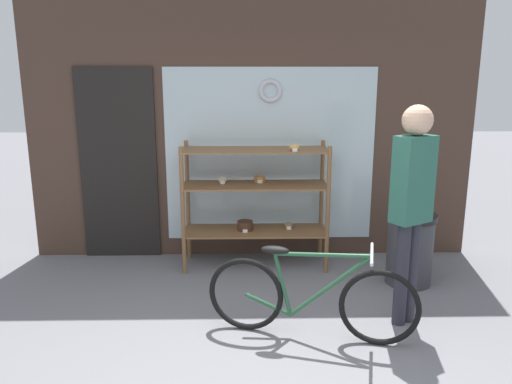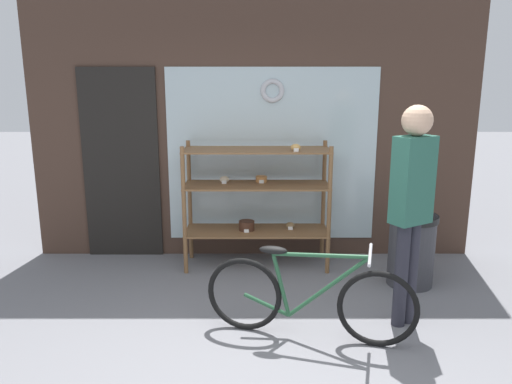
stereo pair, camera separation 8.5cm
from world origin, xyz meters
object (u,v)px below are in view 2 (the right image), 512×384
Objects in this scene: display_case at (258,194)px; trash_bin at (413,247)px; bicycle at (309,298)px; pedestrian at (413,198)px.

trash_bin is at bearing -18.49° from display_case.
display_case is 0.94× the size of bicycle.
bicycle is at bearing -75.51° from display_case.
pedestrian reaches higher than bicycle.
bicycle is (0.40, -1.53, -0.46)m from display_case.
pedestrian is 1.10m from trash_bin.
pedestrian is at bearing 29.93° from bicycle.
pedestrian reaches higher than trash_bin.
trash_bin is at bearing 39.11° from pedestrian.
display_case is at bearing 102.23° from pedestrian.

